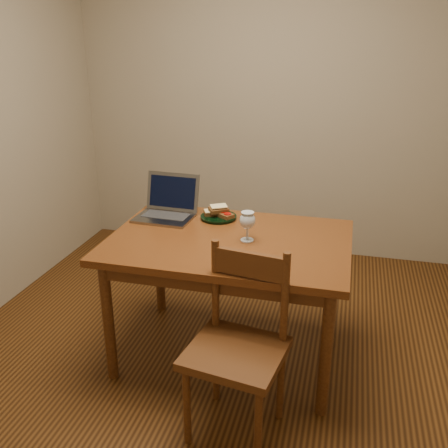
% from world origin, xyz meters
% --- Properties ---
extents(floor, '(3.20, 3.20, 0.02)m').
position_xyz_m(floor, '(0.00, 0.00, -0.01)').
color(floor, black).
rests_on(floor, ground).
extents(back_wall, '(3.20, 0.02, 2.60)m').
position_xyz_m(back_wall, '(0.00, 1.61, 1.30)').
color(back_wall, gray).
rests_on(back_wall, floor).
extents(front_wall, '(3.20, 0.02, 2.60)m').
position_xyz_m(front_wall, '(0.00, -1.61, 1.30)').
color(front_wall, gray).
rests_on(front_wall, floor).
extents(table, '(1.30, 0.90, 0.74)m').
position_xyz_m(table, '(0.06, -0.02, 0.65)').
color(table, '#4A200C').
rests_on(table, floor).
extents(chair, '(0.48, 0.46, 0.45)m').
position_xyz_m(chair, '(0.24, -0.58, 0.49)').
color(chair, '#3B1D0C').
rests_on(chair, floor).
extents(plate, '(0.22, 0.22, 0.02)m').
position_xyz_m(plate, '(-0.07, 0.26, 0.75)').
color(plate, black).
rests_on(plate, table).
extents(sandwich_cheese, '(0.12, 0.10, 0.03)m').
position_xyz_m(sandwich_cheese, '(-0.11, 0.27, 0.78)').
color(sandwich_cheese, '#381E0C').
rests_on(sandwich_cheese, plate).
extents(sandwich_tomato, '(0.13, 0.11, 0.03)m').
position_xyz_m(sandwich_tomato, '(-0.03, 0.25, 0.78)').
color(sandwich_tomato, '#381E0C').
rests_on(sandwich_tomato, plate).
extents(sandwich_top, '(0.13, 0.12, 0.03)m').
position_xyz_m(sandwich_top, '(-0.07, 0.27, 0.80)').
color(sandwich_top, '#381E0C').
rests_on(sandwich_top, plate).
extents(milk_glass, '(0.09, 0.09, 0.17)m').
position_xyz_m(milk_glass, '(0.16, -0.02, 0.82)').
color(milk_glass, white).
rests_on(milk_glass, table).
extents(laptop, '(0.35, 0.32, 0.24)m').
position_xyz_m(laptop, '(-0.39, 0.24, 0.80)').
color(laptop, slate).
rests_on(laptop, table).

